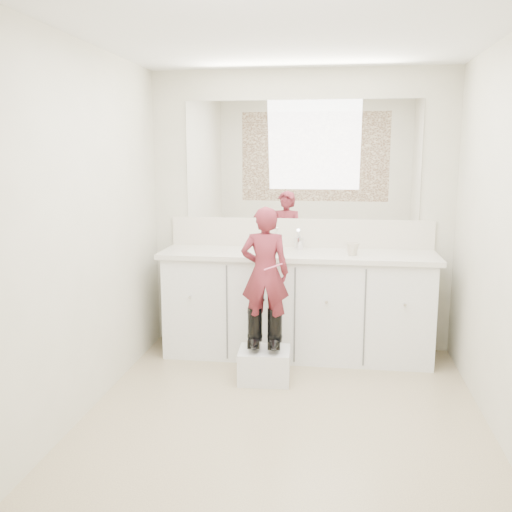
# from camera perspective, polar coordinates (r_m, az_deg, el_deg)

# --- Properties ---
(floor) EXTENTS (3.00, 3.00, 0.00)m
(floor) POSITION_cam_1_polar(r_m,az_deg,el_deg) (3.85, 2.72, -15.97)
(floor) COLOR #866E58
(floor) RESTS_ON ground
(ceiling) EXTENTS (3.00, 3.00, 0.00)m
(ceiling) POSITION_cam_1_polar(r_m,az_deg,el_deg) (3.52, 3.08, 21.69)
(ceiling) COLOR white
(ceiling) RESTS_ON wall_back
(wall_back) EXTENTS (2.60, 0.00, 2.60)m
(wall_back) POSITION_cam_1_polar(r_m,az_deg,el_deg) (4.97, 4.47, 4.45)
(wall_back) COLOR #BDB9A2
(wall_back) RESTS_ON floor
(wall_front) EXTENTS (2.60, 0.00, 2.60)m
(wall_front) POSITION_cam_1_polar(r_m,az_deg,el_deg) (2.03, -0.99, -4.02)
(wall_front) COLOR #BDB9A2
(wall_front) RESTS_ON floor
(wall_left) EXTENTS (0.00, 3.00, 3.00)m
(wall_left) POSITION_cam_1_polar(r_m,az_deg,el_deg) (3.83, -16.88, 2.31)
(wall_left) COLOR #BDB9A2
(wall_left) RESTS_ON floor
(wall_right) EXTENTS (0.00, 3.00, 3.00)m
(wall_right) POSITION_cam_1_polar(r_m,az_deg,el_deg) (3.61, 23.88, 1.42)
(wall_right) COLOR #BDB9A2
(wall_right) RESTS_ON floor
(vanity_cabinet) EXTENTS (2.20, 0.55, 0.85)m
(vanity_cabinet) POSITION_cam_1_polar(r_m,az_deg,el_deg) (4.85, 4.13, -5.03)
(vanity_cabinet) COLOR silver
(vanity_cabinet) RESTS_ON floor
(countertop) EXTENTS (2.28, 0.58, 0.04)m
(countertop) POSITION_cam_1_polar(r_m,az_deg,el_deg) (4.73, 4.19, 0.12)
(countertop) COLOR beige
(countertop) RESTS_ON vanity_cabinet
(backsplash) EXTENTS (2.28, 0.03, 0.25)m
(backsplash) POSITION_cam_1_polar(r_m,az_deg,el_deg) (4.98, 4.43, 2.32)
(backsplash) COLOR beige
(backsplash) RESTS_ON countertop
(mirror) EXTENTS (2.00, 0.02, 1.00)m
(mirror) POSITION_cam_1_polar(r_m,az_deg,el_deg) (4.94, 4.53, 9.52)
(mirror) COLOR white
(mirror) RESTS_ON wall_back
(dot_panel) EXTENTS (2.00, 0.01, 1.20)m
(dot_panel) POSITION_cam_1_polar(r_m,az_deg,el_deg) (1.98, -0.98, 8.80)
(dot_panel) COLOR #472819
(dot_panel) RESTS_ON wall_front
(faucet) EXTENTS (0.08, 0.08, 0.10)m
(faucet) POSITION_cam_1_polar(r_m,az_deg,el_deg) (4.88, 4.33, 1.27)
(faucet) COLOR silver
(faucet) RESTS_ON countertop
(cup) EXTENTS (0.13, 0.13, 0.10)m
(cup) POSITION_cam_1_polar(r_m,az_deg,el_deg) (4.65, 9.62, 0.71)
(cup) COLOR beige
(cup) RESTS_ON countertop
(soap_bottle) EXTENTS (0.11, 0.11, 0.21)m
(soap_bottle) POSITION_cam_1_polar(r_m,az_deg,el_deg) (4.70, 2.12, 1.61)
(soap_bottle) COLOR beige
(soap_bottle) RESTS_ON countertop
(step_stool) EXTENTS (0.40, 0.34, 0.24)m
(step_stool) POSITION_cam_1_polar(r_m,az_deg,el_deg) (4.38, 0.84, -10.85)
(step_stool) COLOR silver
(step_stool) RESTS_ON floor
(boot_left) EXTENTS (0.13, 0.22, 0.32)m
(boot_left) POSITION_cam_1_polar(r_m,az_deg,el_deg) (4.32, -0.11, -7.23)
(boot_left) COLOR black
(boot_left) RESTS_ON step_stool
(boot_right) EXTENTS (0.13, 0.22, 0.32)m
(boot_right) POSITION_cam_1_polar(r_m,az_deg,el_deg) (4.30, 1.89, -7.31)
(boot_right) COLOR black
(boot_right) RESTS_ON step_stool
(toddler) EXTENTS (0.37, 0.25, 0.98)m
(toddler) POSITION_cam_1_polar(r_m,az_deg,el_deg) (4.20, 0.90, -1.67)
(toddler) COLOR #A83340
(toddler) RESTS_ON step_stool
(toothbrush) EXTENTS (0.14, 0.02, 0.06)m
(toothbrush) POSITION_cam_1_polar(r_m,az_deg,el_deg) (4.10, 1.74, -1.09)
(toothbrush) COLOR #E65984
(toothbrush) RESTS_ON toddler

